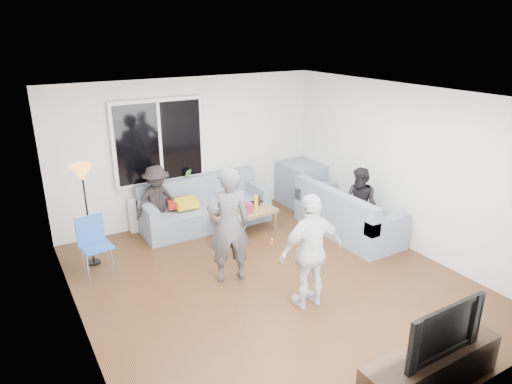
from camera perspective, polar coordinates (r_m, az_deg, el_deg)
floor at (r=6.60m, az=1.94°, el=-11.30°), size 5.00×5.50×0.04m
ceiling at (r=5.70m, az=2.26°, el=12.04°), size 5.00×5.50×0.04m
wall_back at (r=8.38m, az=-8.21°, el=5.20°), size 5.00×0.04×2.60m
wall_front at (r=4.21m, az=23.33°, el=-11.86°), size 5.00×0.04×2.60m
wall_left at (r=5.22m, az=-22.04°, el=-5.39°), size 0.04×5.50×2.60m
wall_right at (r=7.62m, az=18.28°, el=2.90°), size 0.04×5.50×2.60m
window_frame at (r=8.05m, az=-12.03°, el=6.19°), size 1.62×0.06×1.47m
window_glass at (r=8.01m, az=-11.93°, el=6.13°), size 1.50×0.02×1.35m
window_mullion at (r=8.00m, az=-11.91°, el=6.12°), size 0.05×0.03×1.35m
radiator at (r=8.38m, az=-11.33°, el=-2.12°), size 1.30×0.12×0.62m
potted_plant at (r=8.32m, az=-8.71°, el=1.60°), size 0.23×0.19×0.39m
vase at (r=8.15m, az=-12.91°, el=0.15°), size 0.19×0.19×0.19m
sofa_back_section at (r=8.22m, az=-6.39°, el=-1.43°), size 2.30×0.85×0.85m
sofa_right_section at (r=8.02m, az=11.50°, el=-2.27°), size 2.00×0.85×0.85m
sofa_corner at (r=9.28m, az=6.06°, el=1.10°), size 0.85×0.85×0.85m
cushion_yellow at (r=8.04m, az=-8.79°, el=-1.40°), size 0.39×0.33×0.14m
cushion_red at (r=8.07m, az=-9.76°, el=-1.37°), size 0.41×0.37×0.13m
coffee_table at (r=7.99m, az=-1.56°, el=-3.69°), size 1.15×0.69×0.40m
pitcher at (r=7.80m, az=-1.00°, el=-2.03°), size 0.17×0.17×0.17m
side_chair at (r=6.97m, az=-19.38°, el=-6.54°), size 0.45×0.45×0.86m
floor_lamp at (r=7.16m, az=-20.32°, el=-2.85°), size 0.32×0.32×1.56m
player_left at (r=6.30m, az=-3.45°, el=-4.18°), size 0.69×0.53×1.67m
player_right at (r=5.78m, az=6.91°, el=-7.39°), size 0.91×0.42×1.53m
spectator_right at (r=7.77m, az=12.90°, el=-1.54°), size 0.60×0.70×1.25m
spectator_back at (r=7.89m, az=-12.24°, el=-1.15°), size 0.86×0.57×1.25m
tv_console at (r=5.12m, az=20.98°, el=-20.02°), size 1.60×0.40×0.44m
television at (r=4.83m, az=21.74°, el=-15.40°), size 0.98×0.13×0.56m
bottle_e at (r=8.11m, az=0.31°, el=-1.10°), size 0.07×0.07×0.19m
bottle_d at (r=7.94m, az=-0.01°, el=-1.29°), size 0.07×0.07×0.26m
bottle_a at (r=7.82m, az=-3.66°, el=-1.84°), size 0.07×0.07×0.21m
bottle_b at (r=7.73m, az=-1.79°, el=-1.93°), size 0.08×0.08×0.25m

